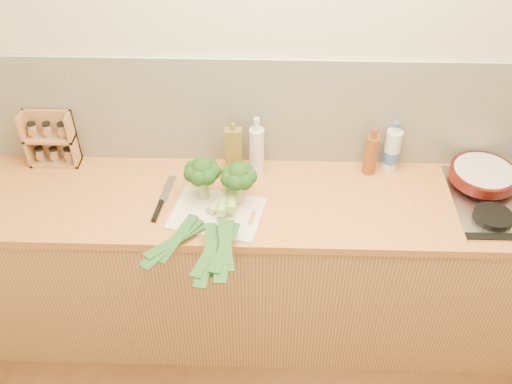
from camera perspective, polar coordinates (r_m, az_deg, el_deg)
room_shell at (r=2.65m, az=3.57°, el=7.88°), size 3.50×3.50×3.50m
counter at (r=2.90m, az=3.09°, el=-7.36°), size 3.20×0.62×0.90m
chopping_board at (r=2.50m, az=-3.93°, el=-2.16°), size 0.44×0.36×0.01m
broccoli_left at (r=2.49m, az=-5.42°, el=2.02°), size 0.16×0.16×0.21m
broccoli_right at (r=2.45m, az=-1.77°, el=1.54°), size 0.16×0.16×0.21m
leek_front at (r=2.46m, az=-4.91°, el=-2.12°), size 0.40×0.56×0.04m
leek_mid at (r=2.43m, az=-3.57°, el=-2.20°), size 0.14×0.68×0.04m
leek_back at (r=2.40m, az=-2.60°, el=-2.13°), size 0.11×0.63×0.04m
chefs_knife at (r=2.57m, az=-9.57°, el=-1.32°), size 0.07×0.33×0.02m
skillet at (r=2.81m, az=21.85°, el=1.64°), size 0.44×0.30×0.05m
spice_rack at (r=2.89m, az=-19.73°, el=4.82°), size 0.23×0.09×0.28m
oil_tin at (r=2.66m, az=-2.25°, el=4.19°), size 0.08×0.05×0.27m
glass_bottle at (r=2.66m, az=0.06°, el=4.27°), size 0.07×0.07×0.29m
amber_bottle at (r=2.72m, az=11.41°, el=3.73°), size 0.06×0.06×0.25m
water_bottle at (r=2.77m, az=13.41°, el=4.00°), size 0.08×0.08×0.24m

